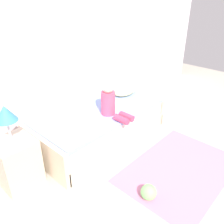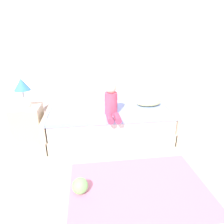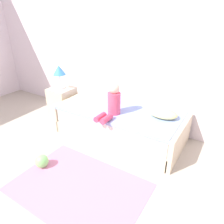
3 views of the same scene
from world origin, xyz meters
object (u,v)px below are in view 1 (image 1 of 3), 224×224
(bed, at_px, (100,124))
(pillow, at_px, (124,91))
(table_lamp, at_px, (6,115))
(child_figure, at_px, (111,102))
(nightstand, at_px, (17,162))
(toy_ball, at_px, (149,192))

(bed, xyz_separation_m, pillow, (0.69, 0.10, 0.32))
(table_lamp, relative_size, child_figure, 0.88)
(pillow, bearing_deg, child_figure, -154.66)
(nightstand, bearing_deg, toy_ball, -56.87)
(nightstand, relative_size, table_lamp, 1.33)
(nightstand, distance_m, child_figure, 1.43)
(table_lamp, height_order, pillow, table_lamp)
(child_figure, bearing_deg, table_lamp, 168.95)
(child_figure, relative_size, pillow, 1.16)
(bed, xyz_separation_m, child_figure, (-0.01, -0.23, 0.46))
(table_lamp, bearing_deg, toy_ball, -56.87)
(bed, distance_m, pillow, 0.76)
(table_lamp, bearing_deg, nightstand, 0.00)
(bed, height_order, pillow, pillow)
(table_lamp, distance_m, pillow, 2.07)
(table_lamp, xyz_separation_m, toy_ball, (0.85, -1.31, -0.85))
(toy_ball, bearing_deg, bed, 68.65)
(bed, xyz_separation_m, nightstand, (-1.35, 0.03, 0.05))
(table_lamp, relative_size, pillow, 1.02)
(child_figure, bearing_deg, toy_ball, -115.19)
(nightstand, bearing_deg, child_figure, -11.05)
(toy_ball, bearing_deg, pillow, 49.20)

